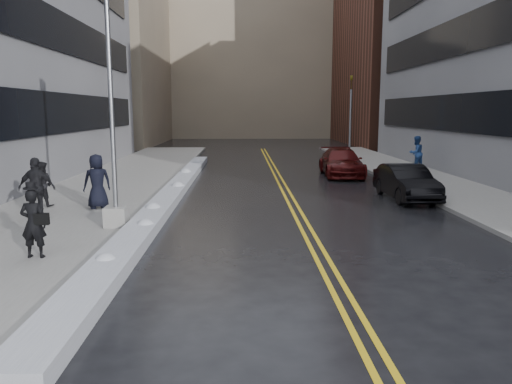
{
  "coord_description": "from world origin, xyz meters",
  "views": [
    {
      "loc": [
        0.53,
        -12.91,
        3.62
      ],
      "look_at": [
        0.92,
        1.28,
        1.3
      ],
      "focal_mm": 35.0,
      "sensor_mm": 36.0,
      "label": 1
    }
  ],
  "objects": [
    {
      "name": "pedestrian_c",
      "position": [
        -4.66,
        4.86,
        1.13
      ],
      "size": [
        1.13,
        1.0,
        1.95
      ],
      "primitive_type": "imported",
      "rotation": [
        0.0,
        0.0,
        3.63
      ],
      "color": "black",
      "rests_on": "sidewalk_west"
    },
    {
      "name": "pedestrian_east",
      "position": [
        10.82,
        16.3,
        1.15
      ],
      "size": [
        1.2,
        1.1,
        2.0
      ],
      "primitive_type": "imported",
      "rotation": [
        0.0,
        0.0,
        3.58
      ],
      "color": "navy",
      "rests_on": "sidewalk_east"
    },
    {
      "name": "building_west_far",
      "position": [
        -15.5,
        44.0,
        9.0
      ],
      "size": [
        14.0,
        22.0,
        18.0
      ],
      "primitive_type": "cube",
      "color": "gray",
      "rests_on": "ground"
    },
    {
      "name": "lane_line_left",
      "position": [
        2.35,
        10.0,
        0.0
      ],
      "size": [
        0.12,
        50.0,
        0.01
      ],
      "primitive_type": "cube",
      "color": "gold",
      "rests_on": "ground"
    },
    {
      "name": "car_black",
      "position": [
        7.26,
        7.18,
        0.72
      ],
      "size": [
        1.67,
        4.4,
        1.43
      ],
      "primitive_type": "imported",
      "rotation": [
        0.0,
        0.0,
        0.04
      ],
      "color": "black",
      "rests_on": "ground"
    },
    {
      "name": "building_east_far",
      "position": [
        19.0,
        42.0,
        14.0
      ],
      "size": [
        14.0,
        20.0,
        28.0
      ],
      "primitive_type": "cube",
      "color": "#562D21",
      "rests_on": "ground"
    },
    {
      "name": "building_far",
      "position": [
        2.0,
        60.0,
        11.0
      ],
      "size": [
        36.0,
        16.0,
        22.0
      ],
      "primitive_type": "cube",
      "color": "gray",
      "rests_on": "ground"
    },
    {
      "name": "pedestrian_b",
      "position": [
        -6.77,
        5.26,
        0.98
      ],
      "size": [
        0.91,
        0.77,
        1.65
      ],
      "primitive_type": "imported",
      "rotation": [
        0.0,
        0.0,
        2.94
      ],
      "color": "black",
      "rests_on": "sidewalk_west"
    },
    {
      "name": "lamppost",
      "position": [
        -3.3,
        2.0,
        2.53
      ],
      "size": [
        0.65,
        0.65,
        7.62
      ],
      "color": "gray",
      "rests_on": "sidewalk_west"
    },
    {
      "name": "lane_line_right",
      "position": [
        2.65,
        10.0,
        0.0
      ],
      "size": [
        0.12,
        50.0,
        0.01
      ],
      "primitive_type": "cube",
      "color": "gold",
      "rests_on": "ground"
    },
    {
      "name": "sidewalk_west",
      "position": [
        -5.75,
        10.0,
        0.07
      ],
      "size": [
        5.5,
        50.0,
        0.15
      ],
      "primitive_type": "cube",
      "color": "gray",
      "rests_on": "ground"
    },
    {
      "name": "traffic_signal",
      "position": [
        8.5,
        24.0,
        3.4
      ],
      "size": [
        0.16,
        0.2,
        6.0
      ],
      "color": "gray",
      "rests_on": "sidewalk_east"
    },
    {
      "name": "sidewalk_east",
      "position": [
        10.0,
        10.0,
        0.07
      ],
      "size": [
        4.0,
        50.0,
        0.15
      ],
      "primitive_type": "cube",
      "color": "gray",
      "rests_on": "ground"
    },
    {
      "name": "pedestrian_d",
      "position": [
        -6.13,
        3.22,
        1.14
      ],
      "size": [
        1.17,
        0.5,
        1.99
      ],
      "primitive_type": "imported",
      "rotation": [
        0.0,
        0.0,
        3.15
      ],
      "color": "black",
      "rests_on": "sidewalk_west"
    },
    {
      "name": "ground",
      "position": [
        0.0,
        0.0,
        0.0
      ],
      "size": [
        160.0,
        160.0,
        0.0
      ],
      "primitive_type": "plane",
      "color": "black",
      "rests_on": "ground"
    },
    {
      "name": "snow_ridge",
      "position": [
        -2.45,
        8.0,
        0.17
      ],
      "size": [
        0.9,
        30.0,
        0.34
      ],
      "primitive_type": "cube",
      "color": "silver",
      "rests_on": "ground"
    },
    {
      "name": "pedestrian_fedora",
      "position": [
        -4.43,
        -1.24,
        0.98
      ],
      "size": [
        0.62,
        0.42,
        1.66
      ],
      "primitive_type": "imported",
      "rotation": [
        0.0,
        0.0,
        3.11
      ],
      "color": "black",
      "rests_on": "sidewalk_west"
    },
    {
      "name": "car_maroon",
      "position": [
        6.08,
        14.76,
        0.75
      ],
      "size": [
        2.3,
        5.27,
        1.51
      ],
      "primitive_type": "imported",
      "rotation": [
        0.0,
        0.0,
        -0.04
      ],
      "color": "#430B0A",
      "rests_on": "ground"
    },
    {
      "name": "fire_hydrant",
      "position": [
        9.0,
        10.0,
        0.55
      ],
      "size": [
        0.26,
        0.26,
        0.73
      ],
      "color": "maroon",
      "rests_on": "sidewalk_east"
    }
  ]
}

